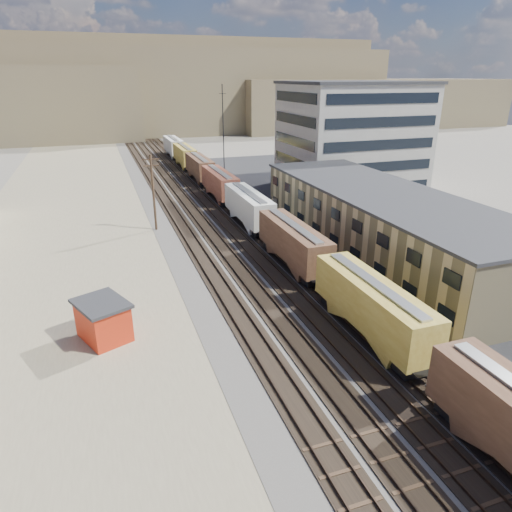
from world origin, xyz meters
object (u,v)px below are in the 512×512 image
object	(u,v)px
utility_pole_north	(153,191)
parked_car_blue	(346,187)
maintenance_shed	(103,320)
freight_train	(233,193)

from	to	relation	value
utility_pole_north	parked_car_blue	xyz separation A→B (m)	(35.09, 11.28, -4.56)
utility_pole_north	maintenance_shed	bearing A→B (deg)	-105.97
freight_train	maintenance_shed	world-z (taller)	freight_train
parked_car_blue	freight_train	bearing A→B (deg)	136.85
parked_car_blue	maintenance_shed	bearing A→B (deg)	163.50
maintenance_shed	freight_train	bearing A→B (deg)	57.85
freight_train	parked_car_blue	xyz separation A→B (m)	(22.79, 5.97, -2.05)
utility_pole_north	maintenance_shed	world-z (taller)	utility_pole_north
maintenance_shed	parked_car_blue	xyz separation A→B (m)	(42.58, 37.45, -0.89)
freight_train	utility_pole_north	xyz separation A→B (m)	(-12.30, -5.31, 2.50)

